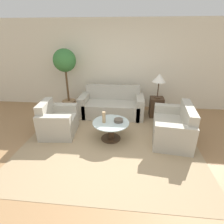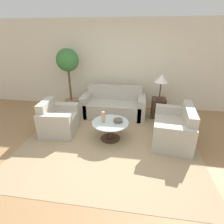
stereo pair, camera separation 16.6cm
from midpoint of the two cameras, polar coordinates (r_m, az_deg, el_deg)
The scene contains 12 objects.
ground_plane at distance 3.45m, azimuth -3.57°, elevation -14.88°, with size 14.00×14.00×0.00m, color #9E754C.
wall_back at distance 5.48m, azimuth 0.77°, elevation 14.95°, with size 10.00×0.06×2.60m.
rug at distance 4.00m, azimuth -1.57°, elevation -8.63°, with size 3.67×3.49×0.01m.
sofa_main at distance 5.06m, azimuth -0.93°, elevation 2.09°, with size 1.77×0.81×0.81m.
armchair at distance 4.32m, azimuth -18.66°, elevation -3.20°, with size 0.82×0.94×0.78m.
loveseat at distance 4.08m, azimuth 18.68°, elevation -4.93°, with size 0.91×1.34×0.80m.
coffee_table at distance 3.86m, azimuth -1.61°, elevation -5.29°, with size 0.80×0.80×0.42m.
side_table at distance 5.09m, azimuth 13.32°, elevation 1.59°, with size 0.36×0.36×0.56m.
table_lamp at distance 4.84m, azimuth 14.24°, elevation 10.52°, with size 0.36×0.36×0.66m.
potted_plant at distance 5.32m, azimuth -15.86°, elevation 13.52°, with size 0.64×0.64×1.82m.
vase at distance 3.73m, azimuth -3.93°, elevation -1.74°, with size 0.07×0.07×0.25m.
bowl at distance 3.79m, azimuth 0.89°, elevation -2.79°, with size 0.20×0.20×0.07m.
Camera 1 is at (0.40, -2.65, 2.16)m, focal length 28.00 mm.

